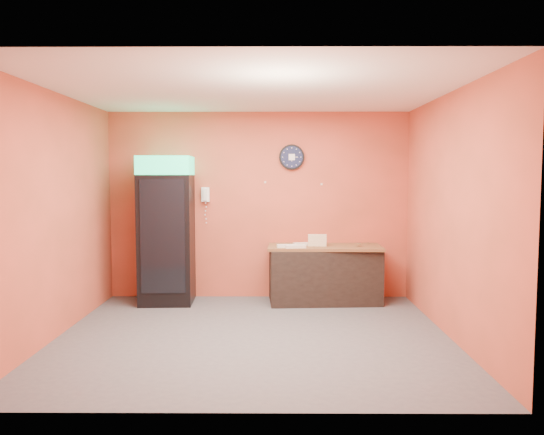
{
  "coord_description": "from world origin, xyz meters",
  "views": [
    {
      "loc": [
        0.25,
        -6.0,
        1.85
      ],
      "look_at": [
        0.21,
        0.6,
        1.33
      ],
      "focal_mm": 35.0,
      "sensor_mm": 36.0,
      "label": 1
    }
  ],
  "objects": [
    {
      "name": "wrapped_sandwich_mid",
      "position": [
        0.54,
        1.41,
        0.85
      ],
      "size": [
        0.3,
        0.16,
        0.04
      ],
      "primitive_type": "cube",
      "rotation": [
        0.0,
        0.0,
        0.17
      ],
      "color": "silver",
      "rests_on": "butcher_paper"
    },
    {
      "name": "wall_clock",
      "position": [
        0.5,
        1.97,
        2.12
      ],
      "size": [
        0.38,
        0.06,
        0.38
      ],
      "color": "black",
      "rests_on": "back_wall"
    },
    {
      "name": "back_wall",
      "position": [
        0.0,
        2.0,
        1.4
      ],
      "size": [
        4.5,
        0.02,
        2.8
      ],
      "primitive_type": "cube",
      "color": "#D9543D",
      "rests_on": "floor"
    },
    {
      "name": "sub_roll_stack",
      "position": [
        0.86,
        1.6,
        0.92
      ],
      "size": [
        0.27,
        0.11,
        0.17
      ],
      "rotation": [
        0.0,
        0.0,
        -0.06
      ],
      "color": "beige",
      "rests_on": "butcher_paper"
    },
    {
      "name": "ceiling",
      "position": [
        0.0,
        0.0,
        2.8
      ],
      "size": [
        4.5,
        4.0,
        0.02
      ],
      "primitive_type": "cube",
      "color": "white",
      "rests_on": "back_wall"
    },
    {
      "name": "floor",
      "position": [
        0.0,
        0.0,
        0.0
      ],
      "size": [
        4.5,
        4.5,
        0.0
      ],
      "primitive_type": "plane",
      "color": "#47474C",
      "rests_on": "ground"
    },
    {
      "name": "wrapped_sandwich_right",
      "position": [
        0.65,
        1.7,
        0.85
      ],
      "size": [
        0.27,
        0.16,
        0.04
      ],
      "primitive_type": "cube",
      "rotation": [
        0.0,
        0.0,
        0.23
      ],
      "color": "silver",
      "rests_on": "butcher_paper"
    },
    {
      "name": "wall_phone",
      "position": [
        -0.8,
        1.95,
        1.57
      ],
      "size": [
        0.12,
        0.1,
        0.22
      ],
      "color": "white",
      "rests_on": "back_wall"
    },
    {
      "name": "prep_counter",
      "position": [
        0.97,
        1.65,
        0.4
      ],
      "size": [
        1.62,
        0.79,
        0.79
      ],
      "primitive_type": "cube",
      "rotation": [
        0.0,
        0.0,
        0.06
      ],
      "color": "black",
      "rests_on": "floor"
    },
    {
      "name": "beverage_cooler",
      "position": [
        -1.32,
        1.6,
        1.04
      ],
      "size": [
        0.77,
        0.79,
        2.13
      ],
      "rotation": [
        0.0,
        0.0,
        0.04
      ],
      "color": "black",
      "rests_on": "floor"
    },
    {
      "name": "wrapped_sandwich_left",
      "position": [
        0.42,
        1.46,
        0.85
      ],
      "size": [
        0.3,
        0.14,
        0.04
      ],
      "primitive_type": "cube",
      "rotation": [
        0.0,
        0.0,
        0.08
      ],
      "color": "silver",
      "rests_on": "butcher_paper"
    },
    {
      "name": "right_wall",
      "position": [
        2.25,
        0.0,
        1.4
      ],
      "size": [
        0.02,
        4.0,
        2.8
      ],
      "primitive_type": "cube",
      "color": "#D9543D",
      "rests_on": "floor"
    },
    {
      "name": "kitchen_tool",
      "position": [
        0.86,
        1.68,
        0.87
      ],
      "size": [
        0.07,
        0.07,
        0.07
      ],
      "primitive_type": "cylinder",
      "color": "silver",
      "rests_on": "butcher_paper"
    },
    {
      "name": "butcher_paper",
      "position": [
        0.97,
        1.65,
        0.81
      ],
      "size": [
        1.65,
        0.76,
        0.04
      ],
      "primitive_type": "cube",
      "rotation": [
        0.0,
        0.0,
        -0.02
      ],
      "color": "brown",
      "rests_on": "prep_counter"
    },
    {
      "name": "left_wall",
      "position": [
        -2.25,
        0.0,
        1.4
      ],
      "size": [
        0.02,
        4.0,
        2.8
      ],
      "primitive_type": "cube",
      "color": "#D9543D",
      "rests_on": "floor"
    }
  ]
}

